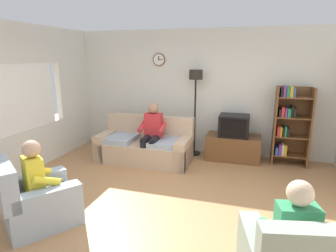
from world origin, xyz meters
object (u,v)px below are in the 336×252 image
(couch, at_px, (145,146))
(person_in_right_armchair, at_px, (291,230))
(bookshelf, at_px, (289,124))
(tv, at_px, (234,126))
(floor_lamp, at_px, (196,89))
(person_on_couch, at_px, (152,130))
(person_in_left_armchair, at_px, (42,178))
(tv_stand, at_px, (233,147))
(armchair_near_window, at_px, (37,202))

(couch, bearing_deg, person_in_right_armchair, -47.86)
(person_in_right_armchair, bearing_deg, bookshelf, 84.77)
(tv, height_order, person_in_right_armchair, person_in_right_armchair)
(tv, height_order, bookshelf, bookshelf)
(floor_lamp, relative_size, person_on_couch, 1.49)
(couch, distance_m, person_in_left_armchair, 2.50)
(couch, bearing_deg, tv, 18.69)
(couch, relative_size, person_in_left_armchair, 1.70)
(person_on_couch, bearing_deg, tv_stand, 25.16)
(bookshelf, bearing_deg, person_in_right_armchair, -95.23)
(tv, bearing_deg, person_on_couch, -155.59)
(bookshelf, bearing_deg, person_in_left_armchair, -136.00)
(floor_lamp, xyz_separation_m, person_in_right_armchair, (1.58, -3.45, -0.85))
(floor_lamp, height_order, person_in_left_armchair, floor_lamp)
(tv, bearing_deg, floor_lamp, 171.68)
(armchair_near_window, height_order, person_in_left_armchair, person_in_left_armchair)
(bookshelf, relative_size, person_in_left_armchair, 1.41)
(person_in_left_armchair, bearing_deg, bookshelf, 44.00)
(couch, distance_m, armchair_near_window, 2.57)
(armchair_near_window, relative_size, person_in_right_armchair, 1.05)
(armchair_near_window, bearing_deg, person_in_right_armchair, -4.17)
(tv, xyz_separation_m, armchair_near_window, (-2.24, -3.11, -0.45))
(person_on_couch, distance_m, person_in_right_armchair, 3.48)
(couch, relative_size, person_in_right_armchair, 1.70)
(bookshelf, xyz_separation_m, armchair_near_window, (-3.29, -3.20, -0.54))
(tv_stand, xyz_separation_m, person_in_right_armchair, (0.74, -3.35, 0.35))
(bookshelf, distance_m, floor_lamp, 2.00)
(couch, height_order, armchair_near_window, same)
(tv_stand, distance_m, person_in_left_armchair, 3.78)
(bookshelf, relative_size, floor_lamp, 0.85)
(couch, distance_m, tv, 1.88)
(tv, distance_m, armchair_near_window, 3.86)
(couch, distance_m, floor_lamp, 1.61)
(person_in_left_armchair, bearing_deg, armchair_near_window, -125.57)
(armchair_near_window, bearing_deg, person_on_couch, 73.78)
(armchair_near_window, distance_m, person_in_right_armchair, 3.00)
(tv, bearing_deg, tv_stand, 90.00)
(armchair_near_window, relative_size, person_in_left_armchair, 1.05)
(couch, xyz_separation_m, person_in_right_armchair, (2.48, -2.74, 0.29))
(armchair_near_window, bearing_deg, tv, 54.23)
(tv_stand, height_order, bookshelf, bookshelf)
(floor_lamp, bearing_deg, armchair_near_window, -113.35)
(person_on_couch, distance_m, person_in_left_armchair, 2.43)
(armchair_near_window, xyz_separation_m, person_on_couch, (0.70, 2.41, 0.41))
(person_in_left_armchair, bearing_deg, floor_lamp, 66.96)
(person_in_left_armchair, bearing_deg, person_on_couch, 74.48)
(tv, bearing_deg, person_in_right_armchair, -77.47)
(tv, xyz_separation_m, person_in_left_armchair, (-2.19, -3.03, -0.13))
(person_in_right_armchair, bearing_deg, person_in_left_armchair, 174.34)
(couch, relative_size, armchair_near_window, 1.61)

